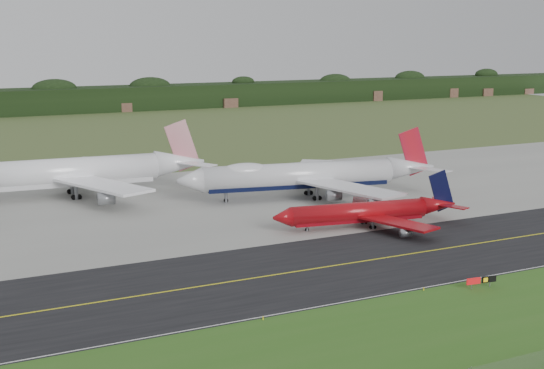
{
  "coord_description": "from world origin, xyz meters",
  "views": [
    {
      "loc": [
        -70.24,
        -105.84,
        36.8
      ],
      "look_at": [
        -6.43,
        22.0,
        8.87
      ],
      "focal_mm": 50.0,
      "sensor_mm": 36.0,
      "label": 1
    }
  ],
  "objects": [
    {
      "name": "jet_ba_747",
      "position": [
        13.91,
        44.38,
        5.36
      ],
      "size": [
        62.33,
        50.95,
        15.73
      ],
      "color": "silver",
      "rests_on": "ground"
    },
    {
      "name": "jet_red_737",
      "position": [
        11.51,
        15.49,
        2.91
      ],
      "size": [
        38.9,
        31.38,
        10.52
      ],
      "color": "maroon",
      "rests_on": "ground"
    },
    {
      "name": "taxiway_centreline",
      "position": [
        0.0,
        -4.0,
        0.03
      ],
      "size": [
        400.0,
        0.4,
        0.0
      ],
      "primitive_type": "cube",
      "color": "#D2C813",
      "rests_on": "taxiway"
    },
    {
      "name": "taxiway_edge_line",
      "position": [
        0.0,
        -19.5,
        0.03
      ],
      "size": [
        400.0,
        0.25,
        0.0
      ],
      "primitive_type": "cube",
      "color": "silver",
      "rests_on": "taxiway"
    },
    {
      "name": "edge_marker_left",
      "position": [
        -28.97,
        -20.5,
        0.25
      ],
      "size": [
        0.16,
        0.16,
        0.5
      ],
      "primitive_type": "cylinder",
      "color": "yellow",
      "rests_on": "ground"
    },
    {
      "name": "apron",
      "position": [
        0.0,
        51.0,
        0.01
      ],
      "size": [
        400.0,
        78.0,
        0.01
      ],
      "primitive_type": "cube",
      "color": "gray",
      "rests_on": "ground"
    },
    {
      "name": "taxiway_sign",
      "position": [
        5.78,
        -23.38,
        1.2
      ],
      "size": [
        5.1,
        0.78,
        1.7
      ],
      "color": "slate",
      "rests_on": "ground"
    },
    {
      "name": "jet_star_tail",
      "position": [
        -34.52,
        70.08,
        5.69
      ],
      "size": [
        64.77,
        54.07,
        17.08
      ],
      "color": "white",
      "rests_on": "ground"
    },
    {
      "name": "edge_marker_center",
      "position": [
        -2.6,
        -20.5,
        0.25
      ],
      "size": [
        0.16,
        0.16,
        0.5
      ],
      "primitive_type": "cylinder",
      "color": "yellow",
      "rests_on": "ground"
    },
    {
      "name": "taxiway",
      "position": [
        0.0,
        -4.0,
        0.01
      ],
      "size": [
        400.0,
        32.0,
        0.02
      ],
      "primitive_type": "cube",
      "color": "black",
      "rests_on": "ground"
    },
    {
      "name": "ground",
      "position": [
        0.0,
        0.0,
        0.0
      ],
      "size": [
        600.0,
        600.0,
        0.0
      ],
      "primitive_type": "plane",
      "color": "#405226",
      "rests_on": "ground"
    },
    {
      "name": "grass_verge",
      "position": [
        0.0,
        -35.0,
        0.01
      ],
      "size": [
        400.0,
        30.0,
        0.01
      ],
      "primitive_type": "cube",
      "color": "#2F5E1B",
      "rests_on": "ground"
    },
    {
      "name": "horizon_treeline",
      "position": [
        0.0,
        273.76,
        5.47
      ],
      "size": [
        700.0,
        25.0,
        12.0
      ],
      "color": "black",
      "rests_on": "ground"
    }
  ]
}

